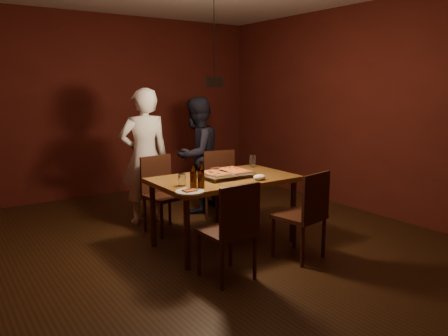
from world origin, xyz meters
TOP-DOWN VIEW (x-y plane):
  - room_shell at (0.00, 0.00)m, footprint 6.00×6.00m
  - dining_table at (0.15, 0.04)m, footprint 1.50×0.90m
  - chair_far_left at (-0.20, 0.86)m, footprint 0.47×0.47m
  - chair_far_right at (0.62, 0.78)m, footprint 0.50×0.50m
  - chair_near_left at (-0.31, -0.77)m, footprint 0.43×0.43m
  - chair_near_right at (0.57, -0.78)m, footprint 0.49×0.49m
  - pizza_tray at (0.16, 0.06)m, footprint 0.59×0.50m
  - pizza_meat at (0.02, 0.04)m, footprint 0.24×0.35m
  - pizza_cheese at (0.29, 0.07)m, footprint 0.25×0.39m
  - spatula at (0.17, 0.07)m, footprint 0.17×0.26m
  - beer_bottle_a at (-0.41, -0.26)m, footprint 0.06×0.06m
  - beer_bottle_b at (-0.32, -0.26)m, footprint 0.07×0.07m
  - water_glass_left at (-0.42, -0.06)m, footprint 0.07×0.07m
  - water_glass_right at (0.77, 0.34)m, footprint 0.07×0.07m
  - plate_slice at (-0.50, -0.35)m, footprint 0.26×0.26m
  - napkin at (0.38, -0.28)m, footprint 0.14×0.11m
  - diner_white at (-0.23, 1.25)m, footprint 0.66×0.48m
  - diner_dark at (0.58, 1.33)m, footprint 0.94×0.86m
  - pendant_lamp at (0.00, 0.00)m, footprint 0.18×0.18m

SIDE VIEW (x-z plane):
  - chair_far_left at x=-0.20m, z-range 0.29..0.78m
  - chair_far_right at x=0.62m, z-range 0.29..0.78m
  - chair_near_left at x=-0.31m, z-range 0.29..0.78m
  - chair_near_right at x=0.57m, z-range 0.29..0.78m
  - dining_table at x=0.15m, z-range 0.30..1.05m
  - plate_slice at x=-0.50m, z-range 0.75..0.77m
  - pizza_tray at x=0.16m, z-range 0.75..0.80m
  - napkin at x=0.38m, z-range 0.75..0.81m
  - diner_dark at x=0.58m, z-range 0.00..1.57m
  - pizza_meat at x=0.02m, z-range 0.80..0.82m
  - pizza_cheese at x=0.29m, z-range 0.80..0.82m
  - water_glass_left at x=-0.42m, z-range 0.75..0.87m
  - spatula at x=0.17m, z-range 0.79..0.83m
  - water_glass_right at x=0.77m, z-range 0.75..0.89m
  - diner_white at x=-0.23m, z-range 0.00..1.69m
  - beer_bottle_a at x=-0.41m, z-range 0.75..1.00m
  - beer_bottle_b at x=-0.32m, z-range 0.75..1.01m
  - room_shell at x=0.00m, z-range -1.60..4.40m
  - pendant_lamp at x=0.00m, z-range 1.21..2.31m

